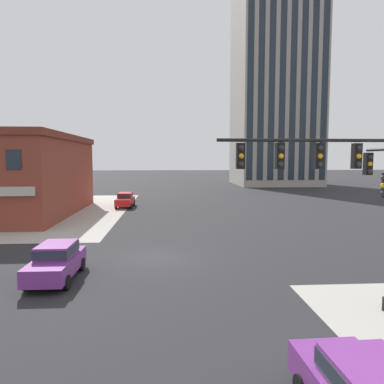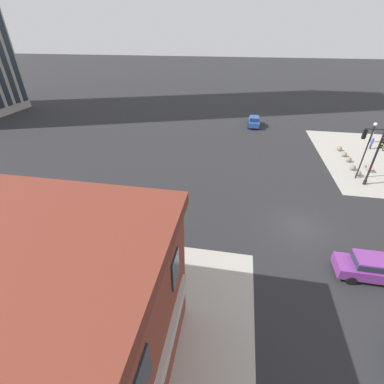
% 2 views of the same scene
% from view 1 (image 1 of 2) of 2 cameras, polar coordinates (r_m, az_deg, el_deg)
% --- Properties ---
extents(ground_plane, '(320.00, 320.00, 0.00)m').
position_cam_1_polar(ground_plane, '(21.24, -5.39, -10.16)').
color(ground_plane, '#262628').
extents(traffic_signal_main, '(6.54, 2.09, 6.71)m').
position_cam_1_polar(traffic_signal_main, '(14.32, 23.09, 1.10)').
color(traffic_signal_main, black).
rests_on(traffic_signal_main, ground).
extents(car_parked_curb, '(2.00, 4.45, 1.68)m').
position_cam_1_polar(car_parked_curb, '(43.23, -10.39, -1.12)').
color(car_parked_curb, red).
rests_on(car_parked_curb, ground).
extents(car_main_mid, '(1.91, 4.41, 1.68)m').
position_cam_1_polar(car_main_mid, '(18.41, -20.39, -9.93)').
color(car_main_mid, '#7A3389').
rests_on(car_main_mid, ground).
extents(residential_tower_skyline_right, '(17.00, 17.56, 74.54)m').
position_cam_1_polar(residential_tower_skyline_right, '(88.16, 13.07, 26.13)').
color(residential_tower_skyline_right, '#9E998E').
rests_on(residential_tower_skyline_right, ground).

